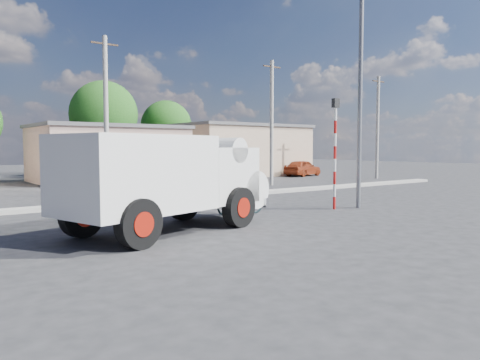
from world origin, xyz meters
TOP-DOWN VIEW (x-y plane):
  - ground_plane at (0.00, 0.00)m, footprint 120.00×120.00m
  - median at (0.00, 8.00)m, footprint 40.00×0.80m
  - truck at (-4.30, 1.15)m, footprint 7.14×4.12m
  - bicycle at (-0.65, 2.60)m, footprint 1.97×0.89m
  - cyclist at (-0.65, 2.60)m, footprint 0.52×0.73m
  - car_cream at (8.78, 15.94)m, footprint 4.11×1.93m
  - car_red at (17.49, 17.72)m, footprint 4.39×2.66m
  - traffic_pole at (3.20, 1.50)m, footprint 0.28×0.18m
  - streetlight at (4.14, 1.20)m, footprint 2.34×0.22m
  - building_row at (1.10, 22.00)m, footprint 37.80×7.30m
  - tree_row at (-2.27, 28.62)m, footprint 34.13×7.32m
  - utility_poles at (3.25, 12.00)m, footprint 35.40×0.24m

SIDE VIEW (x-z plane):
  - ground_plane at x=0.00m, z-range 0.00..0.00m
  - median at x=0.00m, z-range 0.00..0.16m
  - bicycle at x=-0.65m, z-range 0.00..1.00m
  - car_cream at x=8.78m, z-range 0.00..1.30m
  - car_red at x=17.49m, z-range 0.00..1.40m
  - cyclist at x=-0.65m, z-range 0.00..1.86m
  - truck at x=-4.30m, z-range 0.15..2.93m
  - building_row at x=1.10m, z-range -0.09..4.35m
  - traffic_pole at x=3.20m, z-range 0.41..4.77m
  - utility_poles at x=3.25m, z-range 0.07..8.07m
  - tree_row at x=-2.27m, z-range 0.78..8.88m
  - streetlight at x=4.14m, z-range 0.46..9.46m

